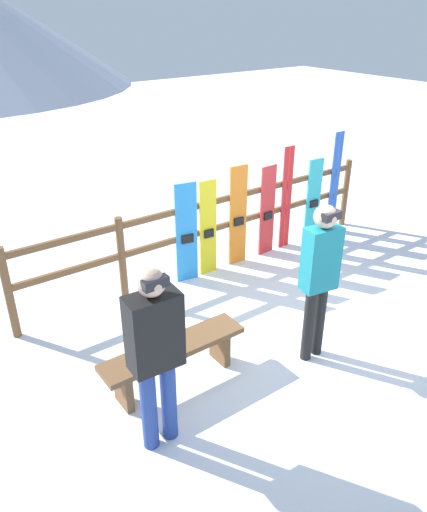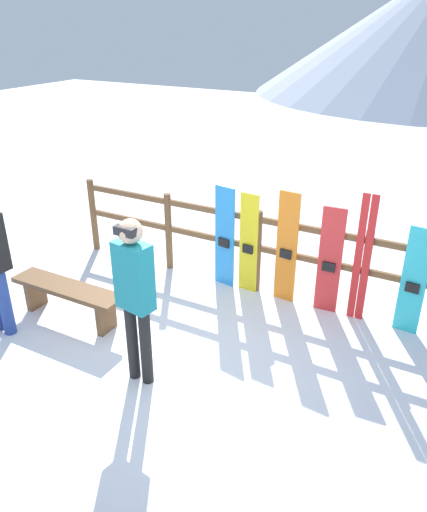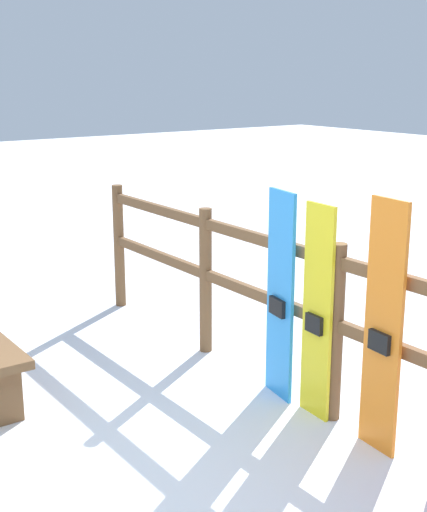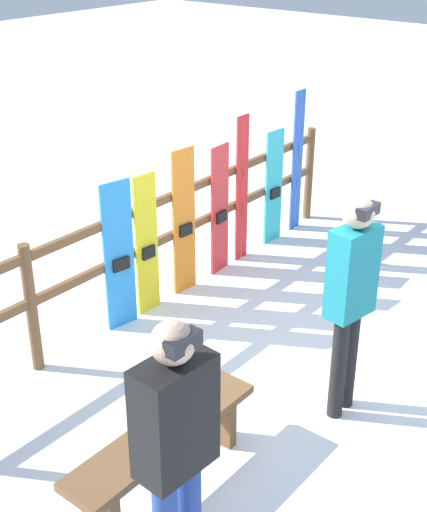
{
  "view_description": "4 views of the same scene",
  "coord_description": "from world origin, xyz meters",
  "px_view_note": "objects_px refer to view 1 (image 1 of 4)",
  "views": [
    {
      "loc": [
        -3.84,
        -3.42,
        3.59
      ],
      "look_at": [
        -0.69,
        0.94,
        0.83
      ],
      "focal_mm": 35.0,
      "sensor_mm": 36.0,
      "label": 1
    },
    {
      "loc": [
        2.4,
        -3.73,
        3.49
      ],
      "look_at": [
        -0.21,
        1.07,
        0.84
      ],
      "focal_mm": 35.0,
      "sensor_mm": 36.0,
      "label": 2
    },
    {
      "loc": [
        3.01,
        -1.19,
        2.21
      ],
      "look_at": [
        -0.38,
        1.25,
        1.12
      ],
      "focal_mm": 50.0,
      "sensor_mm": 36.0,
      "label": 3
    },
    {
      "loc": [
        -4.48,
        -2.49,
        3.6
      ],
      "look_at": [
        -0.19,
        0.99,
        0.9
      ],
      "focal_mm": 50.0,
      "sensor_mm": 36.0,
      "label": 4
    }
  ],
  "objects_px": {
    "snowboard_blue": "(186,234)",
    "ski_pair_red": "(286,198)",
    "person_black": "(155,348)",
    "snowboard_orange": "(238,216)",
    "bench": "(174,354)",
    "person_teal": "(320,271)",
    "snowboard_yellow": "(208,229)",
    "snowboard_red": "(267,211)",
    "ski_pair_blue": "(335,183)",
    "snowboard_cyan": "(313,200)"
  },
  "relations": [
    {
      "from": "bench",
      "to": "snowboard_orange",
      "type": "relative_size",
      "value": 1.02
    },
    {
      "from": "ski_pair_red",
      "to": "ski_pair_blue",
      "type": "bearing_deg",
      "value": 0.0
    },
    {
      "from": "snowboard_yellow",
      "to": "snowboard_blue",
      "type": "bearing_deg",
      "value": 179.99
    },
    {
      "from": "snowboard_orange",
      "to": "ski_pair_red",
      "type": "relative_size",
      "value": 0.92
    },
    {
      "from": "snowboard_red",
      "to": "snowboard_cyan",
      "type": "bearing_deg",
      "value": -0.0
    },
    {
      "from": "snowboard_blue",
      "to": "snowboard_yellow",
      "type": "height_order",
      "value": "snowboard_blue"
    },
    {
      "from": "ski_pair_blue",
      "to": "bench",
      "type": "bearing_deg",
      "value": -157.82
    },
    {
      "from": "snowboard_yellow",
      "to": "snowboard_orange",
      "type": "xyz_separation_m",
      "value": [
        0.54,
        0.0,
        0.05
      ]
    },
    {
      "from": "bench",
      "to": "snowboard_red",
      "type": "relative_size",
      "value": 1.1
    },
    {
      "from": "snowboard_blue",
      "to": "snowboard_yellow",
      "type": "bearing_deg",
      "value": -0.01
    },
    {
      "from": "person_teal",
      "to": "snowboard_red",
      "type": "height_order",
      "value": "person_teal"
    },
    {
      "from": "person_black",
      "to": "ski_pair_blue",
      "type": "distance_m",
      "value": 5.34
    },
    {
      "from": "snowboard_blue",
      "to": "snowboard_orange",
      "type": "height_order",
      "value": "snowboard_orange"
    },
    {
      "from": "snowboard_red",
      "to": "person_teal",
      "type": "bearing_deg",
      "value": -119.8
    },
    {
      "from": "person_black",
      "to": "snowboard_orange",
      "type": "height_order",
      "value": "person_black"
    },
    {
      "from": "person_black",
      "to": "snowboard_yellow",
      "type": "xyz_separation_m",
      "value": [
        2.18,
        2.34,
        -0.33
      ]
    },
    {
      "from": "bench",
      "to": "ski_pair_blue",
      "type": "bearing_deg",
      "value": 22.18
    },
    {
      "from": "person_teal",
      "to": "snowboard_yellow",
      "type": "relative_size",
      "value": 1.28
    },
    {
      "from": "person_black",
      "to": "snowboard_cyan",
      "type": "distance_m",
      "value": 4.91
    },
    {
      "from": "snowboard_blue",
      "to": "snowboard_yellow",
      "type": "xyz_separation_m",
      "value": [
        0.36,
        -0.0,
        -0.02
      ]
    },
    {
      "from": "bench",
      "to": "ski_pair_red",
      "type": "xyz_separation_m",
      "value": [
        3.17,
        1.74,
        0.48
      ]
    },
    {
      "from": "snowboard_orange",
      "to": "snowboard_red",
      "type": "height_order",
      "value": "snowboard_orange"
    },
    {
      "from": "snowboard_blue",
      "to": "ski_pair_red",
      "type": "distance_m",
      "value": 1.88
    },
    {
      "from": "snowboard_cyan",
      "to": "person_black",
      "type": "bearing_deg",
      "value": -151.53
    },
    {
      "from": "snowboard_blue",
      "to": "ski_pair_red",
      "type": "xyz_separation_m",
      "value": [
        1.87,
        0.0,
        0.11
      ]
    },
    {
      "from": "person_black",
      "to": "snowboard_orange",
      "type": "relative_size",
      "value": 1.16
    },
    {
      "from": "person_black",
      "to": "snowboard_orange",
      "type": "distance_m",
      "value": 3.6
    },
    {
      "from": "snowboard_blue",
      "to": "bench",
      "type": "bearing_deg",
      "value": -126.75
    },
    {
      "from": "ski_pair_red",
      "to": "snowboard_cyan",
      "type": "bearing_deg",
      "value": -0.33
    },
    {
      "from": "bench",
      "to": "person_black",
      "type": "bearing_deg",
      "value": -131.1
    },
    {
      "from": "snowboard_blue",
      "to": "snowboard_cyan",
      "type": "bearing_deg",
      "value": -0.0
    },
    {
      "from": "bench",
      "to": "person_teal",
      "type": "distance_m",
      "value": 1.74
    },
    {
      "from": "person_teal",
      "to": "bench",
      "type": "bearing_deg",
      "value": 160.38
    },
    {
      "from": "person_teal",
      "to": "snowboard_blue",
      "type": "height_order",
      "value": "person_teal"
    },
    {
      "from": "person_teal",
      "to": "snowboard_red",
      "type": "distance_m",
      "value": 2.64
    },
    {
      "from": "person_teal",
      "to": "snowboard_red",
      "type": "xyz_separation_m",
      "value": [
        1.3,
        2.27,
        -0.39
      ]
    },
    {
      "from": "ski_pair_red",
      "to": "snowboard_red",
      "type": "bearing_deg",
      "value": -179.49
    },
    {
      "from": "snowboard_cyan",
      "to": "ski_pair_blue",
      "type": "relative_size",
      "value": 0.79
    },
    {
      "from": "snowboard_yellow",
      "to": "person_teal",
      "type": "bearing_deg",
      "value": -94.53
    },
    {
      "from": "ski_pair_blue",
      "to": "snowboard_cyan",
      "type": "bearing_deg",
      "value": -179.58
    },
    {
      "from": "bench",
      "to": "snowboard_red",
      "type": "xyz_separation_m",
      "value": [
        2.78,
        1.74,
        0.36
      ]
    },
    {
      "from": "person_teal",
      "to": "ski_pair_blue",
      "type": "height_order",
      "value": "person_teal"
    },
    {
      "from": "snowboard_cyan",
      "to": "snowboard_orange",
      "type": "bearing_deg",
      "value": 179.99
    },
    {
      "from": "ski_pair_blue",
      "to": "snowboard_orange",
      "type": "bearing_deg",
      "value": -179.91
    },
    {
      "from": "ski_pair_red",
      "to": "ski_pair_blue",
      "type": "height_order",
      "value": "ski_pair_blue"
    },
    {
      "from": "person_teal",
      "to": "snowboard_yellow",
      "type": "height_order",
      "value": "person_teal"
    },
    {
      "from": "snowboard_red",
      "to": "snowboard_cyan",
      "type": "distance_m",
      "value": 1.01
    },
    {
      "from": "snowboard_red",
      "to": "person_black",
      "type": "bearing_deg",
      "value": -144.73
    },
    {
      "from": "snowboard_orange",
      "to": "person_black",
      "type": "bearing_deg",
      "value": -139.4
    },
    {
      "from": "snowboard_blue",
      "to": "snowboard_red",
      "type": "bearing_deg",
      "value": -0.0
    }
  ]
}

